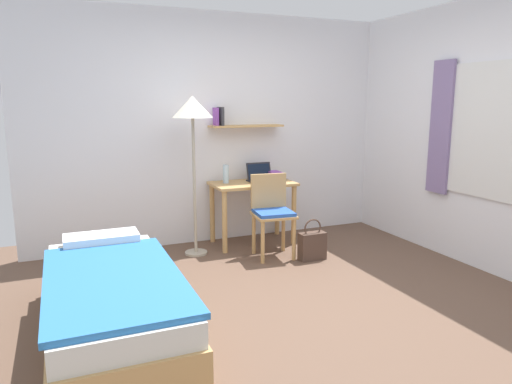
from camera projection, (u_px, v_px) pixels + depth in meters
ground_plane at (301, 303)px, 3.85m from camera, size 5.28×5.28×0.00m
wall_back at (220, 129)px, 5.43m from camera, size 4.40×0.27×2.60m
wall_right at (494, 136)px, 4.39m from camera, size 0.10×4.40×2.60m
bed at (113, 303)px, 3.30m from camera, size 0.87×1.91×0.54m
desk at (253, 195)px, 5.39m from camera, size 0.93×0.54×0.71m
desk_chair at (272, 210)px, 4.96m from camera, size 0.45×0.43×0.86m
standing_lamp at (193, 115)px, 4.81m from camera, size 0.42×0.42×1.68m
laptop at (260, 176)px, 5.45m from camera, size 0.30×0.22×0.21m
water_bottle at (226, 174)px, 5.29m from camera, size 0.07×0.07×0.21m
book_stack at (274, 176)px, 5.50m from camera, size 0.17×0.23×0.10m
handbag at (312, 245)px, 4.89m from camera, size 0.28×0.13×0.44m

